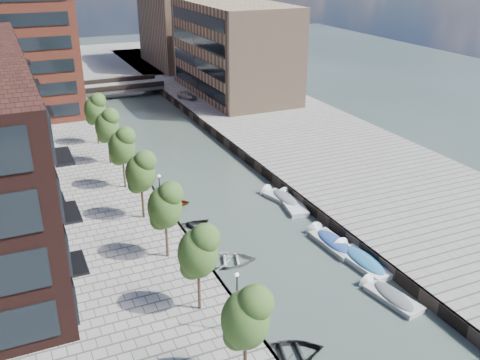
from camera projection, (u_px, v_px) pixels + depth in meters
water at (183, 157)px, 62.20m from camera, size 300.00×300.00×0.00m
quay_right at (302, 135)px, 68.00m from camera, size 20.00×140.00×1.00m
quay_wall_left at (131, 161)px, 59.71m from camera, size 0.25×140.00×1.00m
quay_wall_right at (231, 146)px, 64.29m from camera, size 0.25×140.00×1.00m
far_closure at (92, 62)px, 112.32m from camera, size 80.00×40.00×1.00m
tan_block_near at (233, 49)px, 83.48m from camera, size 12.00×25.00×14.00m
tan_block_far at (181, 23)px, 104.89m from camera, size 12.00×20.00×16.00m
bridge at (121, 87)px, 88.48m from camera, size 13.00×6.00×1.30m
tree_0 at (245, 316)px, 26.72m from camera, size 2.50×2.50×5.95m
tree_1 at (198, 250)px, 32.59m from camera, size 2.50×2.50×5.95m
tree_2 at (165, 204)px, 38.46m from camera, size 2.50×2.50×5.95m
tree_3 at (140, 171)px, 44.33m from camera, size 2.50×2.50×5.95m
tree_4 at (122, 145)px, 50.20m from camera, size 2.50×2.50×5.95m
tree_5 at (107, 125)px, 56.07m from camera, size 2.50×2.50×5.95m
tree_6 at (95, 108)px, 61.95m from camera, size 2.50×2.50×5.95m
lamp_0 at (237, 296)px, 31.28m from camera, size 0.24×0.24×4.12m
lamp_1 at (160, 192)px, 44.69m from camera, size 0.24×0.24×4.12m
lamp_2 at (119, 136)px, 58.11m from camera, size 0.24×0.24×4.12m
sloop_0 at (288, 357)px, 31.62m from camera, size 5.10×4.07×0.94m
sloop_2 at (168, 205)px, 50.39m from camera, size 4.91×4.16×0.86m
sloop_3 at (228, 263)px, 41.07m from camera, size 5.26×4.39×0.94m
sloop_4 at (188, 233)px, 45.42m from camera, size 6.02×5.27×1.04m
motorboat_0 at (330, 242)px, 43.71m from camera, size 2.05×5.21×1.71m
motorboat_1 at (388, 296)px, 36.92m from camera, size 2.30×4.79×1.53m
motorboat_2 at (291, 203)px, 50.60m from camera, size 2.54×5.14×1.64m
motorboat_3 at (360, 260)px, 41.09m from camera, size 2.38×5.58×1.81m
motorboat_4 at (282, 198)px, 51.47m from camera, size 3.02×5.09×1.61m
car at (187, 95)px, 82.49m from camera, size 2.70×3.79×1.20m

